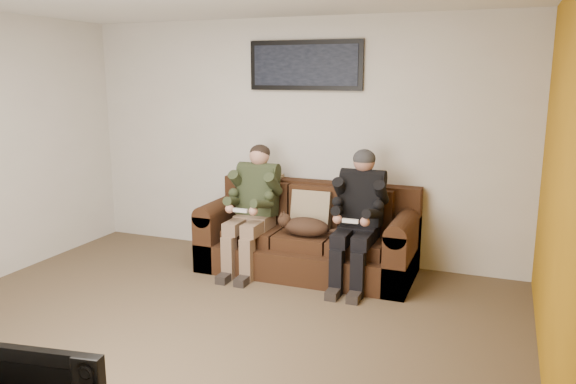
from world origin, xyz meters
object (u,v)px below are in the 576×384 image
at_px(sofa, 310,238).
at_px(person_right, 359,210).
at_px(person_left, 253,201).
at_px(framed_poster, 305,65).
at_px(cat, 304,226).

relative_size(sofa, person_right, 1.67).
distance_m(person_left, framed_poster, 1.53).
relative_size(person_left, framed_poster, 1.03).
bearing_deg(person_left, framed_poster, 57.82).
height_order(person_left, cat, person_left).
xyz_separation_m(sofa, person_right, (0.56, -0.18, 0.39)).
bearing_deg(framed_poster, person_left, -122.18).
bearing_deg(sofa, cat, -83.16).
bearing_deg(framed_poster, cat, -70.44).
bearing_deg(framed_poster, person_right, -36.90).
bearing_deg(sofa, person_right, -17.96).
bearing_deg(person_left, person_right, 0.02).
relative_size(person_right, cat, 1.97).
bearing_deg(person_left, cat, -7.90).
bearing_deg(cat, sofa, 96.84).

